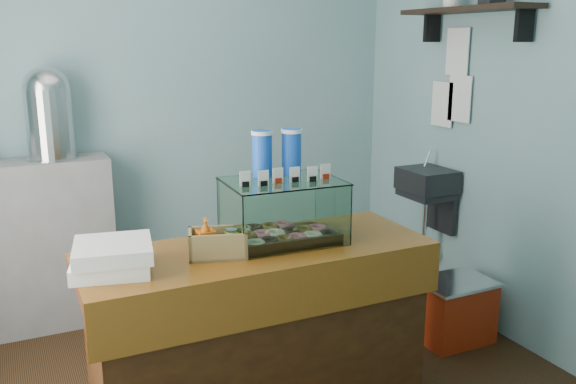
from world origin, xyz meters
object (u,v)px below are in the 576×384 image
coffee_urn (49,111)px  display_case (281,206)px  counter (259,337)px  red_cooler (454,310)px

coffee_urn → display_case: bearing=-59.9°
counter → coffee_urn: (-0.72, 1.58, 0.94)m
counter → red_cooler: size_ratio=3.56×
display_case → counter: bearing=-150.1°
counter → coffee_urn: bearing=114.6°
red_cooler → coffee_urn: bearing=148.2°
display_case → coffee_urn: coffee_urn is taller
coffee_urn → counter: bearing=-65.4°
display_case → coffee_urn: 1.78m
red_cooler → counter: bearing=-169.5°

